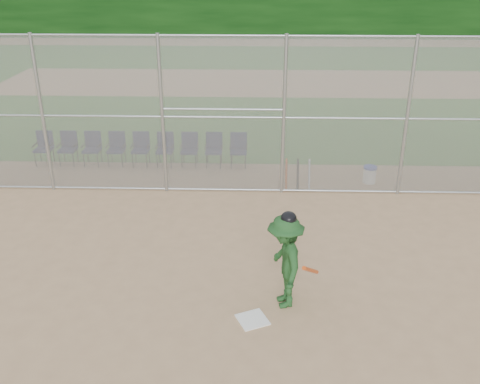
{
  "coord_description": "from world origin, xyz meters",
  "views": [
    {
      "loc": [
        0.32,
        -7.75,
        5.68
      ],
      "look_at": [
        0.0,
        2.5,
        1.1
      ],
      "focal_mm": 40.0,
      "sensor_mm": 36.0,
      "label": 1
    }
  ],
  "objects_px": {
    "batter_at_plate": "(285,261)",
    "water_cooler": "(370,174)",
    "home_plate": "(253,320)",
    "chair_0": "(43,149)"
  },
  "relations": [
    {
      "from": "home_plate",
      "to": "chair_0",
      "type": "height_order",
      "value": "chair_0"
    },
    {
      "from": "home_plate",
      "to": "water_cooler",
      "type": "relative_size",
      "value": 1.03
    },
    {
      "from": "batter_at_plate",
      "to": "chair_0",
      "type": "relative_size",
      "value": 1.88
    },
    {
      "from": "batter_at_plate",
      "to": "chair_0",
      "type": "height_order",
      "value": "batter_at_plate"
    },
    {
      "from": "batter_at_plate",
      "to": "water_cooler",
      "type": "bearing_deg",
      "value": 65.36
    },
    {
      "from": "batter_at_plate",
      "to": "water_cooler",
      "type": "distance_m",
      "value": 6.18
    },
    {
      "from": "home_plate",
      "to": "batter_at_plate",
      "type": "height_order",
      "value": "batter_at_plate"
    },
    {
      "from": "water_cooler",
      "to": "batter_at_plate",
      "type": "bearing_deg",
      "value": -114.64
    },
    {
      "from": "batter_at_plate",
      "to": "water_cooler",
      "type": "relative_size",
      "value": 3.94
    },
    {
      "from": "home_plate",
      "to": "chair_0",
      "type": "bearing_deg",
      "value": 130.79
    }
  ]
}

